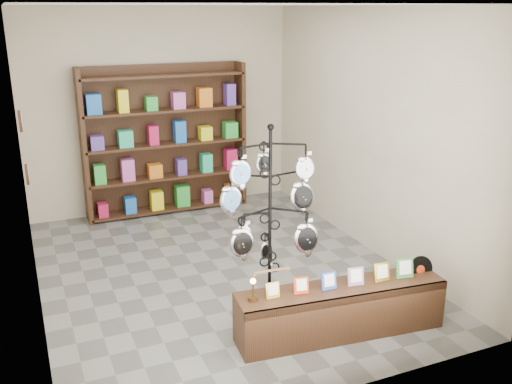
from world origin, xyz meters
TOP-DOWN VIEW (x-y plane):
  - ground at (0.00, 0.00)m, footprint 5.00×5.00m
  - room_envelope at (0.00, 0.00)m, footprint 5.00×5.00m
  - display_tree at (0.13, -1.13)m, footprint 1.01×0.96m
  - front_shelf at (0.59, -1.75)m, footprint 2.04×0.61m
  - back_shelving at (0.00, 2.30)m, footprint 2.42×0.36m
  - wall_clocks at (-1.97, 0.80)m, footprint 0.03×0.24m

SIDE VIEW (x-z plane):
  - ground at x=0.00m, z-range 0.00..0.00m
  - front_shelf at x=0.59m, z-range -0.11..0.61m
  - back_shelving at x=0.00m, z-range -0.07..2.13m
  - display_tree at x=0.13m, z-range 0.15..2.11m
  - wall_clocks at x=-1.97m, z-range 1.08..1.92m
  - room_envelope at x=0.00m, z-range -0.65..4.35m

